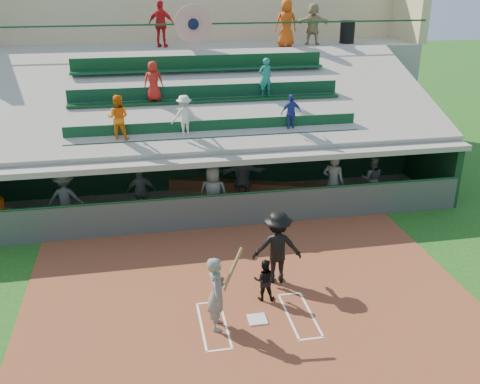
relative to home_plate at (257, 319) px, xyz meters
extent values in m
plane|color=#1B4D15|center=(0.00, 0.00, -0.04)|extent=(100.00, 100.00, 0.00)
cube|color=brown|center=(0.00, 0.50, -0.03)|extent=(11.00, 9.00, 0.02)
cube|color=silver|center=(0.00, 0.00, 0.00)|extent=(0.43, 0.43, 0.03)
cube|color=white|center=(-0.75, 0.00, -0.01)|extent=(0.05, 1.80, 0.01)
cube|color=white|center=(0.75, 0.00, -0.01)|extent=(0.05, 1.80, 0.01)
cube|color=white|center=(-1.30, 0.00, -0.01)|extent=(0.05, 1.80, 0.01)
cube|color=white|center=(1.30, 0.00, -0.01)|extent=(0.05, 1.80, 0.01)
cube|color=white|center=(-1.02, 0.90, -0.01)|extent=(0.60, 0.05, 0.01)
cube|color=white|center=(1.02, 0.90, -0.01)|extent=(0.60, 0.05, 0.01)
cube|color=white|center=(-1.02, -0.90, -0.01)|extent=(0.60, 0.05, 0.01)
cube|color=white|center=(1.02, -0.90, -0.01)|extent=(0.60, 0.05, 0.01)
cube|color=gray|center=(0.00, 6.75, -0.02)|extent=(16.00, 3.50, 0.04)
cube|color=#99968B|center=(0.00, 13.50, 2.26)|extent=(20.00, 3.00, 4.60)
cube|color=#4B504B|center=(0.00, 5.00, 0.52)|extent=(16.00, 0.06, 1.10)
cylinder|color=#133E1F|center=(0.00, 5.00, 1.09)|extent=(16.00, 0.08, 0.08)
cube|color=black|center=(0.00, 8.50, 1.07)|extent=(16.00, 0.25, 2.20)
cube|color=#10321A|center=(8.00, 6.75, 1.07)|extent=(0.25, 3.50, 2.20)
cube|color=gray|center=(0.00, 6.75, 2.17)|extent=(16.40, 3.90, 0.18)
cube|color=gray|center=(0.00, 10.25, 1.12)|extent=(16.40, 3.50, 2.30)
cube|color=gray|center=(0.00, 11.90, 2.26)|extent=(16.40, 0.30, 4.60)
cube|color=gray|center=(0.00, 8.60, 3.42)|extent=(16.40, 6.51, 2.37)
cube|color=#0C381B|center=(0.00, 6.20, 2.62)|extent=(9.40, 0.42, 0.08)
cube|color=#0C3820|center=(0.00, 6.40, 2.88)|extent=(9.40, 0.06, 0.45)
cube|color=#0C371A|center=(0.00, 8.10, 3.37)|extent=(9.40, 0.42, 0.08)
cube|color=#0B3420|center=(0.00, 8.30, 3.62)|extent=(9.40, 0.06, 0.45)
cube|color=#0E3D20|center=(0.00, 10.00, 4.12)|extent=(9.40, 0.42, 0.08)
cube|color=#0C391C|center=(0.00, 10.20, 4.38)|extent=(9.40, 0.06, 0.45)
imported|color=orange|center=(-3.00, 6.30, 3.35)|extent=(0.78, 0.66, 1.40)
imported|color=silver|center=(-0.97, 6.30, 3.31)|extent=(0.92, 0.65, 1.30)
imported|color=navy|center=(2.49, 6.30, 3.25)|extent=(0.73, 0.37, 1.19)
imported|color=#AE1913|center=(-1.81, 8.20, 4.07)|extent=(0.68, 0.48, 1.33)
imported|color=#1A7770|center=(2.07, 8.20, 4.07)|extent=(0.55, 0.42, 1.33)
cylinder|color=#144020|center=(0.00, 12.00, 5.56)|extent=(20.00, 0.07, 0.07)
cylinder|color=red|center=(0.00, 11.98, 5.56)|extent=(1.50, 0.06, 1.50)
sphere|color=black|center=(0.00, 11.95, 5.56)|extent=(0.44, 0.44, 0.44)
cube|color=tan|center=(0.00, 15.00, 6.16)|extent=(20.00, 0.40, 3.20)
cube|color=#C5B683|center=(10.00, 13.50, 6.16)|extent=(0.40, 3.00, 3.20)
imported|color=#5F625C|center=(-0.95, -0.07, 0.87)|extent=(0.52, 0.70, 1.77)
cylinder|color=olive|center=(-0.60, -0.22, 1.57)|extent=(0.56, 0.54, 0.75)
sphere|color=brown|center=(-0.82, -0.07, 1.22)|extent=(0.10, 0.10, 0.10)
imported|color=black|center=(0.35, 0.81, 0.53)|extent=(0.60, 0.51, 1.09)
imported|color=black|center=(0.87, 1.60, 0.96)|extent=(1.36, 0.91, 1.95)
cube|color=brown|center=(0.14, 8.02, 0.22)|extent=(13.55, 5.26, 0.43)
imported|color=#50534E|center=(-4.83, 6.16, 0.88)|extent=(1.21, 0.78, 1.76)
imported|color=#5C5E59|center=(-2.48, 6.46, 0.81)|extent=(0.97, 0.46, 1.61)
imported|color=#565853|center=(-0.22, 5.50, 0.94)|extent=(1.04, 0.81, 1.87)
imported|color=#565954|center=(1.02, 7.06, 0.95)|extent=(1.78, 0.66, 1.89)
imported|color=#50534E|center=(3.80, 5.56, 1.00)|extent=(0.87, 0.80, 1.99)
imported|color=#575A55|center=(5.47, 6.22, 0.78)|extent=(0.91, 0.81, 1.55)
cylinder|color=black|center=(6.87, 12.93, 5.04)|extent=(0.64, 0.64, 0.96)
imported|color=red|center=(-1.21, 13.05, 5.49)|extent=(1.18, 0.81, 1.85)
imported|color=#C4410B|center=(3.90, 12.32, 5.51)|extent=(0.93, 0.61, 1.89)
imported|color=tan|center=(5.19, 12.68, 5.43)|extent=(1.68, 1.03, 1.73)
camera|label=1|loc=(-2.34, -10.08, 7.45)|focal=40.00mm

